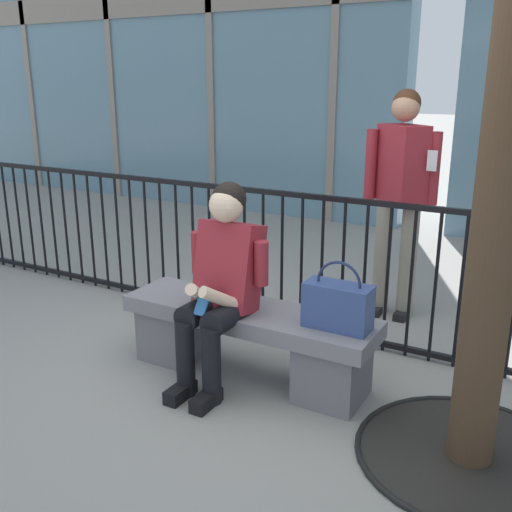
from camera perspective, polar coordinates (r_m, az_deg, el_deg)
The scene contains 6 objects.
ground_plane at distance 3.74m, azimuth -0.77°, elevation -11.47°, with size 60.00×60.00×0.00m, color gray.
stone_bench at distance 3.62m, azimuth -0.79°, elevation -7.68°, with size 1.60×0.44×0.45m.
seated_person_with_phone at distance 3.43m, azimuth -3.43°, elevation -2.31°, with size 0.52×0.66×1.21m.
handbag_on_bench at distance 3.25m, azimuth 7.98°, elevation -4.73°, with size 0.37×0.17×0.39m.
bystander_at_railing at distance 4.49m, azimuth 13.85°, elevation 6.45°, with size 0.55×0.41×1.71m.
plaza_railing at distance 4.15m, azimuth 4.44°, elevation -0.76°, with size 9.37×0.04×1.03m.
Camera 1 is at (1.67, -2.84, 1.77)m, focal length 41.07 mm.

